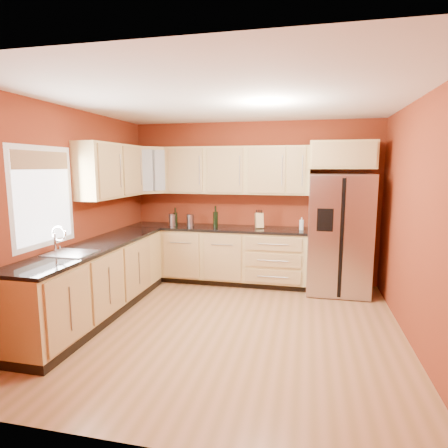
{
  "coord_description": "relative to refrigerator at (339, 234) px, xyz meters",
  "views": [
    {
      "loc": [
        0.88,
        -4.1,
        1.88
      ],
      "look_at": [
        -0.24,
        0.9,
        1.09
      ],
      "focal_mm": 30.0,
      "sensor_mm": 36.0,
      "label": 1
    }
  ],
  "objects": [
    {
      "name": "wine_bottle_a",
      "position": [
        -2.58,
        0.04,
        0.18
      ],
      "size": [
        0.08,
        0.08,
        0.3
      ],
      "primitive_type": null,
      "rotation": [
        0.0,
        0.0,
        0.13
      ],
      "color": "black",
      "rests_on": "countertop_back"
    },
    {
      "name": "sink_faucet",
      "position": [
        -3.04,
        -2.12,
        0.18
      ],
      "size": [
        0.5,
        0.42,
        0.3
      ],
      "primitive_type": null,
      "color": "silver",
      "rests_on": "countertop_left"
    },
    {
      "name": "window",
      "position": [
        -3.33,
        -2.12,
        0.66
      ],
      "size": [
        0.03,
        0.9,
        1.0
      ],
      "primitive_type": "cube",
      "color": "white",
      "rests_on": "wall_left"
    },
    {
      "name": "wall_left",
      "position": [
        -3.35,
        -1.62,
        0.41
      ],
      "size": [
        0.04,
        4.0,
        2.6
      ],
      "primitive_type": "cube",
      "color": "maroon",
      "rests_on": "floor"
    },
    {
      "name": "soap_dispenser",
      "position": [
        -0.55,
        0.06,
        0.13
      ],
      "size": [
        0.08,
        0.08,
        0.2
      ],
      "primitive_type": "cylinder",
      "rotation": [
        0.0,
        0.0,
        0.31
      ],
      "color": "silver",
      "rests_on": "countertop_back"
    },
    {
      "name": "canister_right",
      "position": [
        -2.33,
        0.06,
        0.13
      ],
      "size": [
        0.12,
        0.12,
        0.19
      ],
      "primitive_type": "cylinder",
      "rotation": [
        0.0,
        0.0,
        0.07
      ],
      "color": "#A5A6AA",
      "rests_on": "countertop_back"
    },
    {
      "name": "canister_left",
      "position": [
        -2.63,
        0.02,
        0.13
      ],
      "size": [
        0.13,
        0.13,
        0.19
      ],
      "primitive_type": "cylinder",
      "rotation": [
        0.0,
        0.0,
        -0.09
      ],
      "color": "#A5A6AA",
      "rests_on": "countertop_back"
    },
    {
      "name": "upper_cabinets_left",
      "position": [
        -3.19,
        -0.9,
        0.94
      ],
      "size": [
        0.33,
        1.35,
        0.75
      ],
      "primitive_type": "cube",
      "color": "tan",
      "rests_on": "wall_left"
    },
    {
      "name": "wall_right",
      "position": [
        0.65,
        -1.62,
        0.41
      ],
      "size": [
        0.04,
        4.0,
        2.6
      ],
      "primitive_type": "cube",
      "color": "maroon",
      "rests_on": "floor"
    },
    {
      "name": "countertop_back",
      "position": [
        -1.9,
        0.06,
        0.01
      ],
      "size": [
        2.9,
        0.62,
        0.04
      ],
      "primitive_type": "cube",
      "color": "black",
      "rests_on": "base_cabinets_back"
    },
    {
      "name": "over_fridge_cabinet",
      "position": [
        0.0,
        0.07,
        1.16
      ],
      "size": [
        0.92,
        0.6,
        0.4
      ],
      "primitive_type": "cube",
      "color": "tan",
      "rests_on": "wall_back"
    },
    {
      "name": "refrigerator",
      "position": [
        0.0,
        0.0,
        0.0
      ],
      "size": [
        0.9,
        0.75,
        1.78
      ],
      "primitive_type": "cube",
      "color": "#A5A6AA",
      "rests_on": "floor"
    },
    {
      "name": "wall_front",
      "position": [
        -1.35,
        -3.62,
        0.41
      ],
      "size": [
        4.0,
        0.04,
        2.6
      ],
      "primitive_type": "cube",
      "color": "maroon",
      "rests_on": "floor"
    },
    {
      "name": "knife_block",
      "position": [
        -1.21,
        0.1,
        0.15
      ],
      "size": [
        0.15,
        0.14,
        0.24
      ],
      "primitive_type": "cube",
      "rotation": [
        0.0,
        0.0,
        0.34
      ],
      "color": "tan",
      "rests_on": "countertop_back"
    },
    {
      "name": "corner_upper_cabinet",
      "position": [
        -3.02,
        0.04,
        0.94
      ],
      "size": [
        0.67,
        0.67,
        0.75
      ],
      "primitive_type": "cube",
      "rotation": [
        0.0,
        0.0,
        0.79
      ],
      "color": "tan",
      "rests_on": "wall_back"
    },
    {
      "name": "base_cabinets_left",
      "position": [
        -3.05,
        -1.62,
        -0.45
      ],
      "size": [
        0.6,
        2.8,
        0.88
      ],
      "primitive_type": "cube",
      "color": "tan",
      "rests_on": "floor"
    },
    {
      "name": "base_cabinets_back",
      "position": [
        -1.9,
        0.07,
        -0.45
      ],
      "size": [
        2.9,
        0.6,
        0.88
      ],
      "primitive_type": "cube",
      "color": "tan",
      "rests_on": "floor"
    },
    {
      "name": "ceiling",
      "position": [
        -1.35,
        -1.62,
        1.71
      ],
      "size": [
        4.0,
        4.0,
        0.0
      ],
      "primitive_type": "plane",
      "color": "white",
      "rests_on": "wall_back"
    },
    {
      "name": "wall_back",
      "position": [
        -1.35,
        0.38,
        0.41
      ],
      "size": [
        4.0,
        0.04,
        2.6
      ],
      "primitive_type": "cube",
      "color": "maroon",
      "rests_on": "floor"
    },
    {
      "name": "floor",
      "position": [
        -1.35,
        -1.62,
        -0.89
      ],
      "size": [
        4.0,
        4.0,
        0.0
      ],
      "primitive_type": "plane",
      "color": "olive",
      "rests_on": "ground"
    },
    {
      "name": "countertop_left",
      "position": [
        -3.04,
        -1.62,
        0.01
      ],
      "size": [
        0.62,
        2.8,
        0.04
      ],
      "primitive_type": "cube",
      "color": "black",
      "rests_on": "base_cabinets_left"
    },
    {
      "name": "upper_cabinets_back",
      "position": [
        -1.6,
        0.21,
        0.94
      ],
      "size": [
        2.3,
        0.33,
        0.75
      ],
      "primitive_type": "cube",
      "color": "tan",
      "rests_on": "wall_back"
    },
    {
      "name": "wine_bottle_b",
      "position": [
        -1.9,
        0.01,
        0.2
      ],
      "size": [
        0.1,
        0.1,
        0.35
      ],
      "primitive_type": null,
      "rotation": [
        0.0,
        0.0,
        -0.29
      ],
      "color": "black",
      "rests_on": "countertop_back"
    }
  ]
}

